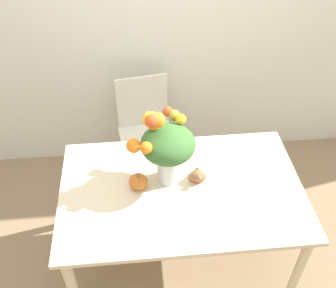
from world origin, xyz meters
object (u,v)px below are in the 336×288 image
at_px(flower_vase, 166,146).
at_px(dining_chair_near_window, 147,132).
at_px(turkey_figurine, 197,174).
at_px(pumpkin, 138,181).

relative_size(flower_vase, dining_chair_near_window, 0.55).
xyz_separation_m(flower_vase, dining_chair_near_window, (-0.09, 0.74, -0.51)).
bearing_deg(dining_chair_near_window, flower_vase, -91.76).
relative_size(flower_vase, turkey_figurine, 3.52).
distance_m(pumpkin, dining_chair_near_window, 0.85).
bearing_deg(turkey_figurine, dining_chair_near_window, 109.71).
bearing_deg(dining_chair_near_window, pumpkin, -104.54).
distance_m(flower_vase, turkey_figurine, 0.29).
xyz_separation_m(pumpkin, turkey_figurine, (0.35, 0.03, -0.00)).
distance_m(flower_vase, dining_chair_near_window, 0.90).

